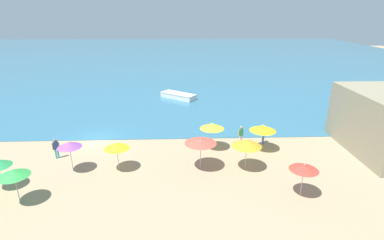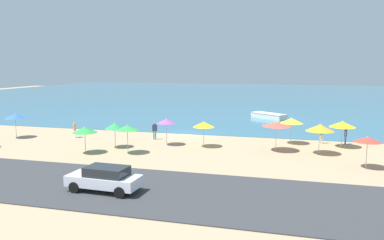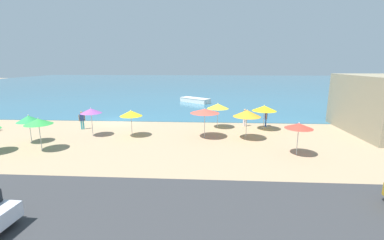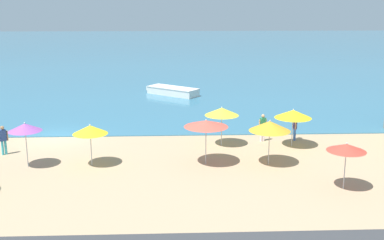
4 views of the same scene
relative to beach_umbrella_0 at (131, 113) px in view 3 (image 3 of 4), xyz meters
name	(u,v)px [view 3 (image 3 of 4)]	position (x,y,z in m)	size (l,w,h in m)	color
ground_plane	(118,121)	(-3.28, 5.71, -2.04)	(160.00, 160.00, 0.00)	tan
sea	(177,83)	(-3.28, 60.71, -2.02)	(150.00, 110.00, 0.05)	teal
beach_umbrella_0	(131,113)	(0.00, 0.00, 0.00)	(1.91, 1.91, 2.35)	#B2B2B7
beach_umbrella_1	(38,122)	(-5.50, -4.06, 0.12)	(1.91, 1.91, 2.44)	#B2B2B7
beach_umbrella_2	(264,108)	(11.89, 3.05, 0.03)	(2.27, 2.27, 2.40)	#B2B2B7
beach_umbrella_3	(299,126)	(12.72, -3.93, 0.04)	(1.87, 1.87, 2.34)	#B2B2B7
beach_umbrella_4	(218,106)	(7.53, 3.45, 0.13)	(2.11, 2.11, 2.49)	#B2B2B7
beach_umbrella_7	(91,111)	(-3.45, -0.10, 0.19)	(1.79, 1.79, 2.52)	#B2B2B7
beach_umbrella_8	(29,119)	(-7.54, -2.25, -0.09)	(1.77, 1.77, 2.28)	#B2B2B7
beach_umbrella_9	(205,111)	(6.31, -0.03, 0.28)	(2.44, 2.44, 2.57)	#B2B2B7
beach_umbrella_10	(247,113)	(9.78, -0.24, 0.16)	(2.28, 2.28, 2.55)	#B2B2B7
bather_1	(245,117)	(10.26, 4.24, -1.03)	(0.53, 0.34, 1.79)	white
bather_2	(82,119)	(-5.46, 2.12, -1.06)	(0.50, 0.37, 1.75)	#39A7B1
bather_3	(266,118)	(12.40, 4.40, -1.14)	(0.26, 0.57, 1.62)	#4472D4
skiff_nearshore	(195,100)	(4.49, 19.88, -1.63)	(5.15, 4.47, 0.73)	silver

